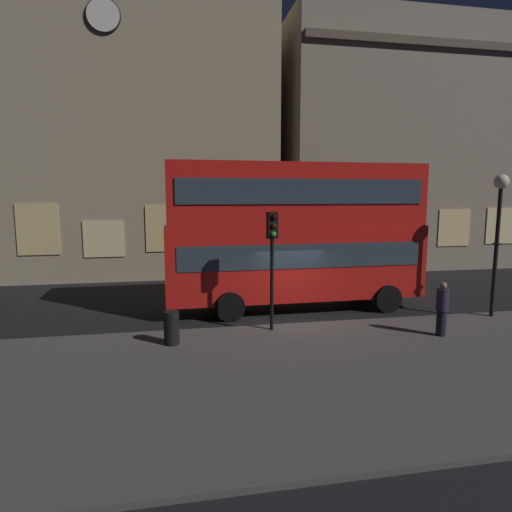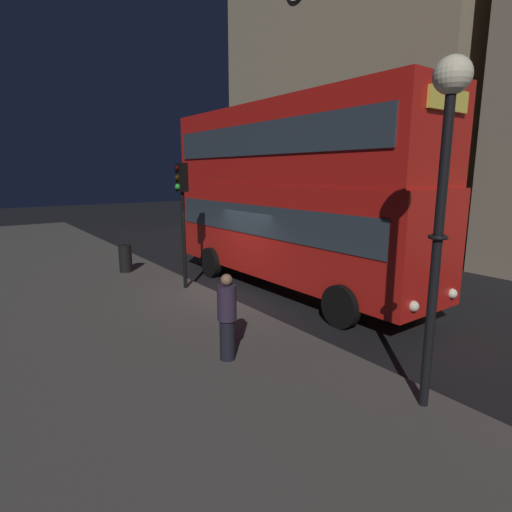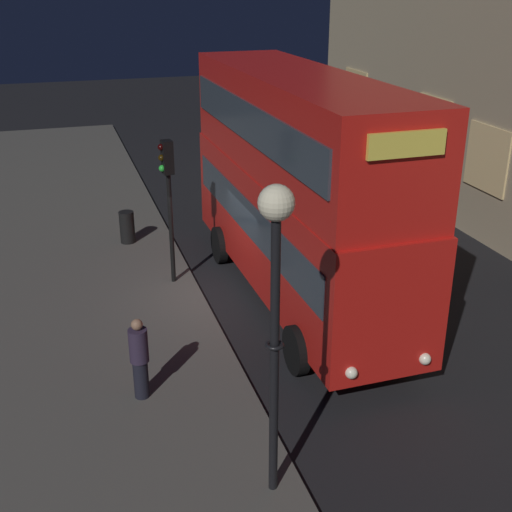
# 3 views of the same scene
# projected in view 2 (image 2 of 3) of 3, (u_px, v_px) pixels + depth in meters

# --- Properties ---
(ground_plane) EXTENTS (80.00, 80.00, 0.00)m
(ground_plane) POSITION_uv_depth(u_px,v_px,m) (233.00, 293.00, 12.74)
(ground_plane) COLOR black
(sidewalk_slab) EXTENTS (44.00, 8.05, 0.12)m
(sidewalk_slab) POSITION_uv_depth(u_px,v_px,m) (77.00, 322.00, 10.12)
(sidewalk_slab) COLOR #4C4944
(sidewalk_slab) RESTS_ON ground
(building_with_clock) EXTENTS (15.54, 8.21, 18.94)m
(building_with_clock) POSITION_uv_depth(u_px,v_px,m) (363.00, 67.00, 22.96)
(building_with_clock) COLOR tan
(building_with_clock) RESTS_ON ground
(double_decker_bus) EXTENTS (10.15, 2.85, 5.68)m
(double_decker_bus) POSITION_uv_depth(u_px,v_px,m) (289.00, 190.00, 12.71)
(double_decker_bus) COLOR red
(double_decker_bus) RESTS_ON ground
(traffic_light_near_kerb) EXTENTS (0.34, 0.38, 3.84)m
(traffic_light_near_kerb) POSITION_uv_depth(u_px,v_px,m) (182.00, 199.00, 12.36)
(traffic_light_near_kerb) COLOR black
(traffic_light_near_kerb) RESTS_ON sidewalk_slab
(street_lamp) EXTENTS (0.51, 0.51, 5.09)m
(street_lamp) POSITION_uv_depth(u_px,v_px,m) (445.00, 156.00, 5.66)
(street_lamp) COLOR black
(street_lamp) RESTS_ON sidewalk_slab
(pedestrian) EXTENTS (0.37, 0.37, 1.71)m
(pedestrian) POSITION_uv_depth(u_px,v_px,m) (227.00, 316.00, 7.81)
(pedestrian) COLOR black
(pedestrian) RESTS_ON sidewalk_slab
(litter_bin) EXTENTS (0.46, 0.46, 0.99)m
(litter_bin) POSITION_uv_depth(u_px,v_px,m) (125.00, 258.00, 14.91)
(litter_bin) COLOR black
(litter_bin) RESTS_ON sidewalk_slab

